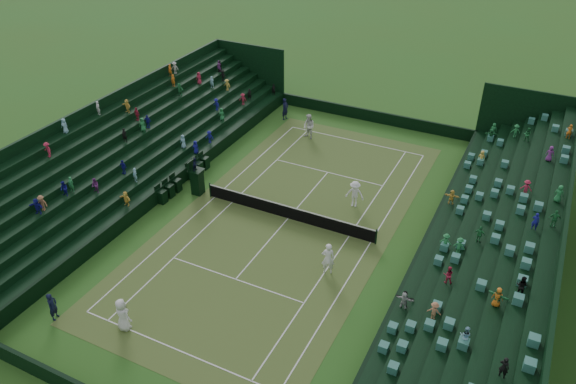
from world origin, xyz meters
The scene contains 16 objects.
ground centered at (0.00, 0.00, 0.00)m, with size 160.00×160.00×0.00m, color #345E1D.
court_surface centered at (0.00, 0.00, 0.01)m, with size 12.97×26.77×0.01m, color #2A6622.
perimeter_wall_north centered at (0.00, 15.88, 0.50)m, with size 17.17×0.20×1.00m, color black.
perimeter_wall_east centered at (8.48, 0.00, 0.50)m, with size 0.20×31.77×1.00m, color black.
perimeter_wall_west centered at (-8.48, 0.00, 0.50)m, with size 0.20×31.77×1.00m, color black.
north_grandstand centered at (12.66, 0.00, 1.55)m, with size 6.60×32.00×4.90m.
south_grandstand centered at (-12.66, 0.00, 1.55)m, with size 6.60×32.00×4.90m.
tennis_net centered at (0.00, 0.00, 0.53)m, with size 11.67×0.10×1.06m.
umpire_chair centered at (-6.76, -0.03, 1.16)m, with size 0.87×0.87×2.72m.
courtside_chairs centered at (-8.25, 0.49, 0.48)m, with size 0.59×5.55×1.28m.
player_near_west centered at (-2.99, -11.90, 0.92)m, with size 0.90×0.59×1.84m, color white.
player_near_east centered at (4.24, -3.64, 0.99)m, with size 0.72×0.47×1.98m, color white.
player_far_west centered at (-3.49, 10.71, 1.01)m, with size 0.98×0.77×2.03m, color white.
player_far_east centered at (3.20, 3.21, 0.92)m, with size 1.19×0.69×1.85m, color white.
line_judge_north centered at (-6.77, 13.04, 0.94)m, with size 0.68×0.45×1.87m, color black.
line_judge_south centered at (-6.57, -12.89, 0.79)m, with size 0.58×0.38×1.58m, color black.
Camera 1 is at (12.88, -25.86, 20.44)m, focal length 35.00 mm.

